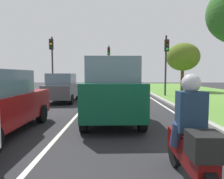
% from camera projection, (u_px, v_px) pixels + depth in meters
% --- Properties ---
extents(ground_plane, '(60.00, 60.00, 0.00)m').
position_uv_depth(ground_plane, '(100.00, 103.00, 12.02)').
color(ground_plane, '#262628').
extents(lane_line_center, '(0.12, 32.00, 0.01)m').
position_uv_depth(lane_line_center, '(88.00, 103.00, 12.03)').
color(lane_line_center, silver).
rests_on(lane_line_center, ground).
extents(lane_line_right_edge, '(0.12, 32.00, 0.01)m').
position_uv_depth(lane_line_right_edge, '(159.00, 103.00, 12.00)').
color(lane_line_right_edge, silver).
rests_on(lane_line_right_edge, ground).
extents(curb_right, '(0.24, 48.00, 0.12)m').
position_uv_depth(curb_right, '(167.00, 102.00, 11.99)').
color(curb_right, '#9E9B93').
rests_on(curb_right, ground).
extents(car_suv_ahead, '(2.10, 4.56, 2.28)m').
position_uv_depth(car_suv_ahead, '(112.00, 89.00, 7.35)').
color(car_suv_ahead, '#0C472D').
rests_on(car_suv_ahead, ground).
extents(car_hatchback_far, '(1.80, 3.74, 1.78)m').
position_uv_depth(car_hatchback_far, '(62.00, 88.00, 12.41)').
color(car_hatchback_far, '#474C51').
rests_on(car_hatchback_far, ground).
extents(motorcycle, '(0.41, 1.90, 1.01)m').
position_uv_depth(motorcycle, '(190.00, 152.00, 2.94)').
color(motorcycle, '#590A0A').
rests_on(motorcycle, ground).
extents(rider_person, '(0.50, 0.40, 1.16)m').
position_uv_depth(rider_person, '(190.00, 111.00, 2.94)').
color(rider_person, '#192D47').
rests_on(rider_person, ground).
extents(traffic_light_near_right, '(0.32, 0.50, 4.74)m').
position_uv_depth(traffic_light_near_right, '(166.00, 56.00, 15.26)').
color(traffic_light_near_right, '#2D2D2D').
rests_on(traffic_light_near_right, ground).
extents(traffic_light_overhead_left, '(0.32, 0.50, 4.98)m').
position_uv_depth(traffic_light_overhead_left, '(52.00, 55.00, 17.11)').
color(traffic_light_overhead_left, '#2D2D2D').
rests_on(traffic_light_overhead_left, ground).
extents(traffic_light_far_median, '(0.32, 0.50, 5.23)m').
position_uv_depth(traffic_light_far_median, '(109.00, 60.00, 23.97)').
color(traffic_light_far_median, '#2D2D2D').
rests_on(traffic_light_far_median, ground).
extents(tree_roadside_far, '(3.34, 3.34, 4.93)m').
position_uv_depth(tree_roadside_far, '(183.00, 57.00, 20.18)').
color(tree_roadside_far, '#4C331E').
rests_on(tree_roadside_far, ground).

